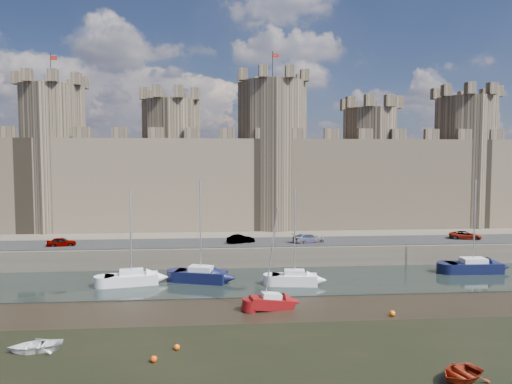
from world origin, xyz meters
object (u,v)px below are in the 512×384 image
at_px(car_0, 61,242).
at_px(car_2, 309,238).
at_px(car_3, 465,235).
at_px(sailboat_0, 132,278).
at_px(sailboat_4, 271,301).
at_px(car_1, 241,239).
at_px(sailboat_1, 201,275).
at_px(sailboat_2, 294,278).
at_px(sailboat_3, 473,266).

height_order(car_0, car_2, car_2).
height_order(car_3, sailboat_0, sailboat_0).
bearing_deg(sailboat_0, sailboat_4, -43.88).
xyz_separation_m(car_1, car_3, (30.49, 0.54, -0.01)).
bearing_deg(car_0, sailboat_1, -128.59).
xyz_separation_m(car_2, sailboat_2, (-3.76, -11.11, -2.31)).
bearing_deg(car_3, car_1, 109.62).
height_order(sailboat_0, sailboat_4, sailboat_0).
relative_size(car_3, sailboat_2, 0.40).
bearing_deg(sailboat_3, car_2, 159.02).
relative_size(car_1, sailboat_4, 0.39).
height_order(car_0, car_3, car_0).
bearing_deg(car_3, sailboat_4, 142.63).
distance_m(car_0, sailboat_1, 19.88).
relative_size(sailboat_3, sailboat_4, 1.21).
height_order(sailboat_0, sailboat_2, sailboat_2).
distance_m(sailboat_0, sailboat_3, 38.92).
bearing_deg(car_0, sailboat_3, -109.72).
relative_size(car_2, sailboat_3, 0.40).
xyz_separation_m(car_0, sailboat_3, (49.15, -7.39, -2.24)).
relative_size(car_2, sailboat_2, 0.42).
distance_m(car_2, sailboat_1, 16.54).
distance_m(car_3, sailboat_3, 9.32).
xyz_separation_m(sailboat_0, sailboat_4, (13.80, -8.89, -0.11)).
bearing_deg(sailboat_4, sailboat_1, 114.42).
height_order(car_2, sailboat_3, sailboat_3).
height_order(sailboat_3, sailboat_4, sailboat_3).
distance_m(car_3, sailboat_4, 34.70).
height_order(car_1, sailboat_1, sailboat_1).
bearing_deg(car_2, car_1, 74.60).
height_order(car_1, sailboat_4, sailboat_4).
distance_m(car_0, sailboat_2, 29.63).
xyz_separation_m(car_0, sailboat_1, (17.53, -9.10, -2.22)).
bearing_deg(sailboat_0, sailboat_3, -7.87).
bearing_deg(sailboat_2, sailboat_0, -177.52).
distance_m(car_0, car_2, 31.14).
relative_size(car_1, sailboat_1, 0.32).
relative_size(car_3, sailboat_0, 0.40).
distance_m(car_0, car_1, 22.29).
height_order(car_2, sailboat_1, sailboat_1).
xyz_separation_m(car_2, sailboat_4, (-7.05, -18.49, -2.44)).
relative_size(sailboat_1, sailboat_4, 1.22).
height_order(car_3, sailboat_1, sailboat_1).
height_order(car_1, car_2, car_2).
distance_m(car_1, sailboat_2, 12.73).
height_order(car_1, sailboat_2, sailboat_2).
bearing_deg(sailboat_2, car_3, 32.81).
xyz_separation_m(car_3, sailboat_2, (-25.40, -11.99, -2.25)).
bearing_deg(car_0, sailboat_0, -144.09).
height_order(car_1, sailboat_3, sailboat_3).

